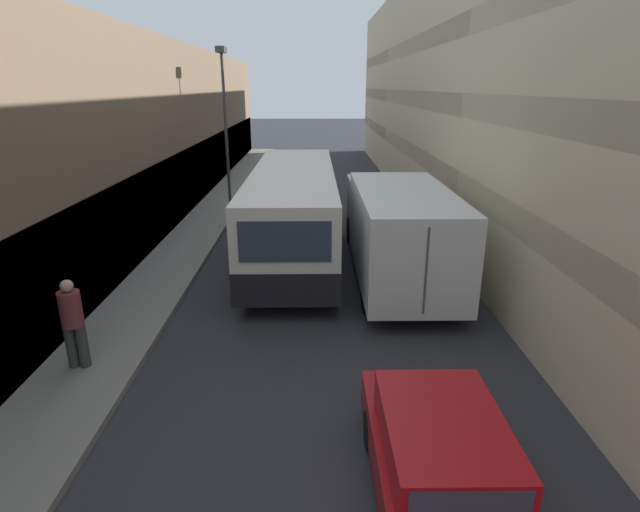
% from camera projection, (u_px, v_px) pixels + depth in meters
% --- Properties ---
extents(ground_plane, '(150.00, 150.00, 0.00)m').
position_uv_depth(ground_plane, '(320.00, 271.00, 15.27)').
color(ground_plane, '#2B2B30').
extents(sidewalk_left, '(1.93, 60.00, 0.15)m').
position_uv_depth(sidewalk_left, '(168.00, 269.00, 15.19)').
color(sidewalk_left, gray).
rests_on(sidewalk_left, ground_plane).
extents(building_left_shopfront, '(2.40, 60.00, 7.11)m').
position_uv_depth(building_left_shopfront, '(85.00, 166.00, 14.15)').
color(building_left_shopfront, brown).
rests_on(building_left_shopfront, ground_plane).
extents(building_right_apartment, '(2.40, 60.00, 10.26)m').
position_uv_depth(building_right_apartment, '(517.00, 96.00, 13.69)').
color(building_right_apartment, beige).
rests_on(building_right_apartment, ground_plane).
extents(car_hatchback, '(1.75, 4.20, 1.38)m').
position_uv_depth(car_hatchback, '(442.00, 466.00, 6.46)').
color(car_hatchback, '#9E0F14').
rests_on(car_hatchback, ground_plane).
extents(bus, '(2.61, 10.69, 2.82)m').
position_uv_depth(bus, '(294.00, 209.00, 16.43)').
color(bus, silver).
rests_on(bus, ground_plane).
extents(box_truck, '(2.45, 8.29, 2.75)m').
position_uv_depth(box_truck, '(397.00, 226.00, 14.49)').
color(box_truck, silver).
rests_on(box_truck, ground_plane).
extents(pedestrian, '(0.42, 0.40, 1.82)m').
position_uv_depth(pedestrian, '(73.00, 321.00, 9.50)').
color(pedestrian, '#383838').
rests_on(pedestrian, sidewalk_left).
extents(street_lamp, '(0.36, 0.80, 6.73)m').
position_uv_depth(street_lamp, '(224.00, 100.00, 20.84)').
color(street_lamp, '#38383D').
rests_on(street_lamp, sidewalk_left).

